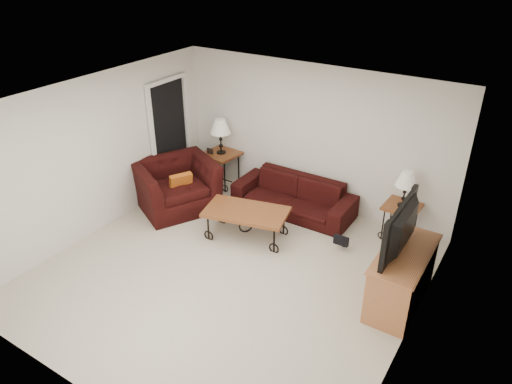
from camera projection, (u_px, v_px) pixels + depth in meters
ground at (230, 272)px, 6.90m from camera, size 5.00×5.00×0.00m
wall_back at (312, 137)px, 8.17m from camera, size 5.00×0.02×2.50m
wall_front at (72, 306)px, 4.45m from camera, size 5.00×0.02×2.50m
wall_left at (97, 155)px, 7.49m from camera, size 0.02×5.00×2.50m
wall_right at (418, 256)px, 5.13m from camera, size 0.02×5.00×2.50m
ceiling at (225, 105)px, 5.72m from camera, size 5.00×5.00×0.00m
doorway at (170, 137)px, 8.81m from camera, size 0.08×0.94×2.04m
sofa at (294, 196)px, 8.29m from camera, size 2.10×0.82×0.61m
side_table_left at (222, 169)px, 9.19m from camera, size 0.68×0.68×0.66m
side_table_right at (400, 221)px, 7.58m from camera, size 0.55×0.55×0.58m
lamp_left at (221, 136)px, 8.88m from camera, size 0.42×0.42×0.66m
lamp_right at (405, 189)px, 7.31m from camera, size 0.34×0.34×0.58m
photo_frame_left at (210, 151)px, 8.97m from camera, size 0.13×0.02×0.11m
photo_frame_right at (410, 210)px, 7.24m from camera, size 0.12×0.04×0.10m
coffee_table at (246, 224)px, 7.61m from camera, size 1.42×0.98×0.48m
armchair at (177, 185)px, 8.37m from camera, size 1.63×1.70×0.85m
throw_pillow at (181, 184)px, 8.22m from camera, size 0.27×0.39×0.39m
tv_stand at (402, 277)px, 6.18m from camera, size 0.54×1.30×0.78m
television at (409, 229)px, 5.85m from camera, size 0.15×1.17×0.67m
backpack at (345, 234)px, 7.36m from camera, size 0.43×0.39×0.46m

